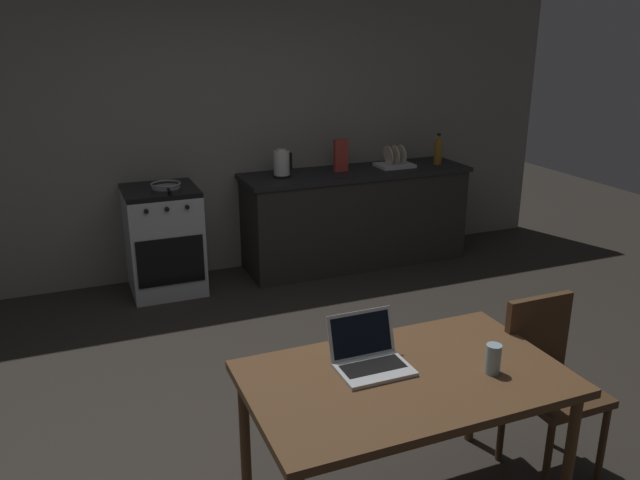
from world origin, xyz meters
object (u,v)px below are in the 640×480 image
stove_oven (164,240)px  dining_table (405,388)px  drinking_glass (493,359)px  dish_rack (395,162)px  laptop (370,358)px  bottle (438,150)px  chair (547,374)px  frying_pan (166,185)px  cereal_box (341,155)px  electric_kettle (282,164)px

stove_oven → dining_table: 3.20m
dining_table → drinking_glass: size_ratio=10.43×
dish_rack → dining_table: bearing=-117.7°
laptop → dish_rack: dish_rack is taller
stove_oven → bottle: bearing=-1.0°
chair → frying_pan: bearing=129.7°
chair → frying_pan: frying_pan is taller
stove_oven → dish_rack: (2.20, 0.00, 0.50)m
bottle → dish_rack: bearing=173.6°
bottle → drinking_glass: size_ratio=2.23×
chair → bottle: 3.33m
frying_pan → cereal_box: size_ratio=1.44×
bottle → dish_rack: (-0.44, 0.05, -0.09)m
bottle → dish_rack: 0.46m
dining_table → cereal_box: bearing=70.8°
drinking_glass → cereal_box: size_ratio=0.46×
bottle → stove_oven: bearing=179.0°
frying_pan → drinking_glass: frying_pan is taller
laptop → cereal_box: cereal_box is taller
cereal_box → dish_rack: 0.56m
bottle → chair: bearing=-112.3°
drinking_glass → laptop: bearing=152.5°
dish_rack → laptop: bearing=-120.3°
stove_oven → electric_kettle: size_ratio=3.64×
chair → electric_kettle: size_ratio=3.64×
stove_oven → laptop: bearing=-81.8°
stove_oven → dining_table: size_ratio=0.65×
bottle → drinking_glass: 3.67m
electric_kettle → bottle: bottle is taller
chair → cereal_box: size_ratio=3.09×
electric_kettle → drinking_glass: electric_kettle is taller
stove_oven → laptop: (0.44, -3.02, 0.33)m
dining_table → frying_pan: frying_pan is taller
laptop → bottle: bearing=60.9°
laptop → electric_kettle: 3.10m
laptop → drinking_glass: bearing=-19.9°
bottle → frying_pan: bottle is taller
laptop → cereal_box: (1.22, 3.04, 0.27)m
frying_pan → electric_kettle: bearing=1.6°
laptop → bottle: (2.21, 2.97, 0.26)m
frying_pan → drinking_glass: size_ratio=3.15×
chair → frying_pan: (-1.35, 3.06, 0.41)m
laptop → dish_rack: bearing=67.3°
cereal_box → chair: bearing=-94.6°
laptop → bottle: size_ratio=1.07×
dining_table → dish_rack: size_ratio=4.11×
frying_pan → cereal_box: cereal_box is taller
laptop → bottle: bottle is taller
stove_oven → dish_rack: size_ratio=2.67×
stove_oven → drinking_glass: 3.41m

